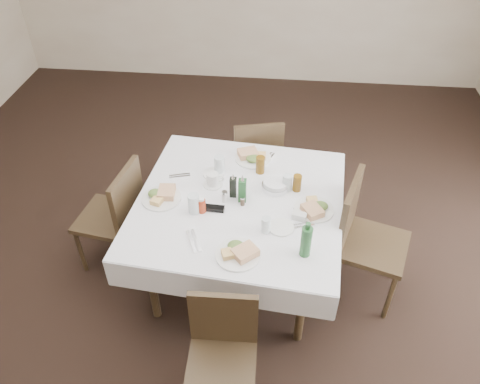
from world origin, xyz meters
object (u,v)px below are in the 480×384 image
Objects in this scene: water_w at (194,204)px; chair_north at (256,156)px; chair_west at (118,212)px; chair_south at (222,348)px; water_e at (287,182)px; oil_cruet_dark at (233,186)px; water_n at (219,165)px; dining_table at (239,208)px; bread_basket at (275,185)px; green_bottle at (306,241)px; oil_cruet_green at (242,189)px; water_s at (266,225)px; ketchup_bottle at (202,205)px; chair_east at (362,233)px; coffee_mug at (213,180)px.

chair_north is at bearing 71.54° from water_w.
chair_south is at bearing -47.70° from chair_west.
oil_cruet_dark reaches higher than water_e.
water_n is 0.29m from oil_cruet_dark.
bread_basket is (0.25, 0.16, 0.11)m from dining_table.
green_bottle is at bearing 49.25° from chair_south.
bread_basket is 0.87× the size of oil_cruet_green.
oil_cruet_dark is at bearing 126.83° from water_s.
green_bottle is (0.63, -0.77, 0.04)m from water_n.
ketchup_bottle is at bearing -148.34° from bread_basket.
green_bottle is at bearing -22.83° from water_w.
water_s is at bearing -83.14° from chair_north.
oil_cruet_green is at bearing -145.28° from bread_basket.
oil_cruet_dark is (-0.93, 0.08, 0.29)m from chair_east.
coffee_mug is (-0.27, -0.75, 0.30)m from chair_north.
water_n is 0.36m from oil_cruet_green.
chair_south is at bearing -91.07° from oil_cruet_green.
coffee_mug is at bearing 8.84° from chair_west.
water_n is at bearing 120.86° from dining_table.
water_w is 0.62m from bread_basket.
chair_west is 0.85m from water_n.
dining_table is 0.17m from oil_cruet_dark.
chair_north is (0.06, 0.90, -0.18)m from dining_table.
chair_north is 7.89× the size of water_s.
water_n is at bearing -111.69° from chair_north.
water_e is 0.39m from oil_cruet_dark.
water_s is at bearing -159.71° from chair_east.
green_bottle is (0.43, -0.47, 0.02)m from oil_cruet_green.
water_e is at bearing 5.31° from chair_west.
oil_cruet_dark reaches higher than ketchup_bottle.
bread_basket is 0.66m from green_bottle.
chair_north is at bearing 70.60° from coffee_mug.
bread_basket is at bearing 177.07° from water_e.
water_e is (0.13, 0.44, 0.01)m from water_s.
water_w is at bearing -153.93° from water_e.
coffee_mug is at bearing -179.54° from water_e.
water_e is at bearing -2.93° from bread_basket.
chair_west is 4.72× the size of bread_basket.
chair_west is (-0.93, 0.04, -0.16)m from dining_table.
chair_east is at bearing -2.57° from dining_table.
chair_north is 7.03× the size of water_e.
ketchup_bottle is (-0.24, 0.84, 0.34)m from chair_south.
green_bottle reaches higher than dining_table.
chair_east is 0.64m from water_e.
chair_west is at bearing 132.30° from chair_south.
coffee_mug is (0.72, 0.11, 0.28)m from chair_west.
chair_west reaches higher than chair_north.
bread_basket is 1.27× the size of coffee_mug.
water_s is 0.73× the size of coffee_mug.
chair_west is 7.66× the size of ketchup_bottle.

